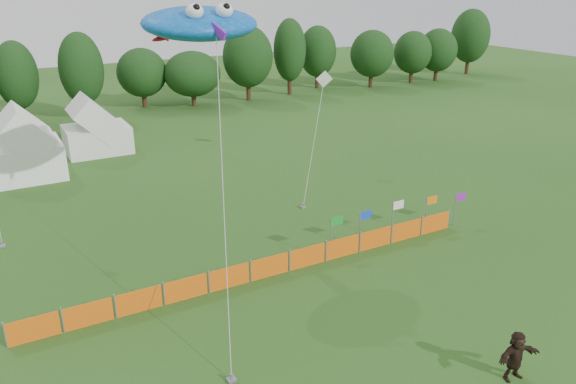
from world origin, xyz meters
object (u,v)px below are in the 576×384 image
barrier_fence (270,267)px  tent_right (96,131)px  spectator_f (516,356)px  tent_left (27,149)px  stingray_kite (198,23)px

barrier_fence → tent_right: bearing=96.8°
spectator_f → tent_right: bearing=107.1°
tent_left → tent_right: bearing=34.6°
tent_right → spectator_f: size_ratio=2.62×
tent_left → barrier_fence: size_ratio=0.20×
tent_left → tent_right: tent_left is taller
tent_left → stingray_kite: stingray_kite is taller
tent_left → stingray_kite: bearing=-66.5°
tent_right → barrier_fence: tent_right is taller
tent_right → barrier_fence: (2.82, -23.73, -1.22)m
barrier_fence → stingray_kite: bearing=105.8°
tent_right → stingray_kite: bearing=-85.2°
barrier_fence → spectator_f: bearing=-68.1°
barrier_fence → spectator_f: size_ratio=11.94×
barrier_fence → spectator_f: (4.11, -10.24, 0.42)m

